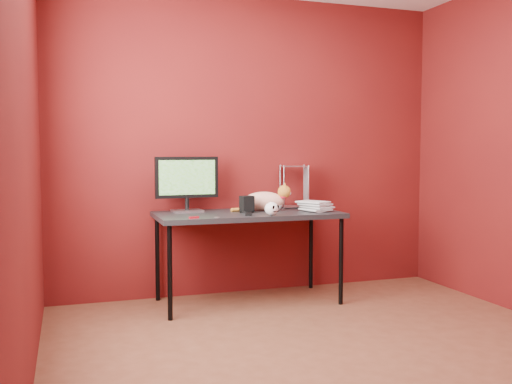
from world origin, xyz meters
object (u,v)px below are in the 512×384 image
object	(u,v)px
speaker	(247,205)
desk	(248,218)
book_stack	(308,153)
cat	(264,201)
skull_mug	(272,209)
monitor	(187,181)

from	to	relation	value
speaker	desk	bearing A→B (deg)	48.60
desk	book_stack	world-z (taller)	book_stack
cat	speaker	bearing A→B (deg)	-131.16
skull_mug	book_stack	world-z (taller)	book_stack
desk	monitor	size ratio (longest dim) A/B	2.85
cat	book_stack	size ratio (longest dim) A/B	0.52
speaker	book_stack	xyz separation A→B (m)	(0.50, -0.08, 0.42)
speaker	book_stack	distance (m)	0.66
book_stack	desk	bearing A→B (deg)	166.94
cat	skull_mug	world-z (taller)	cat
skull_mug	book_stack	xyz separation A→B (m)	(0.38, 0.18, 0.43)
monitor	book_stack	bearing A→B (deg)	-19.68
skull_mug	speaker	world-z (taller)	speaker
skull_mug	speaker	bearing A→B (deg)	91.67
cat	speaker	distance (m)	0.22
cat	speaker	size ratio (longest dim) A/B	3.67
book_stack	monitor	bearing A→B (deg)	163.35
cat	skull_mug	size ratio (longest dim) A/B	4.29
desk	skull_mug	distance (m)	0.33
monitor	speaker	distance (m)	0.53
monitor	skull_mug	size ratio (longest dim) A/B	4.48
speaker	skull_mug	bearing A→B (deg)	-74.61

